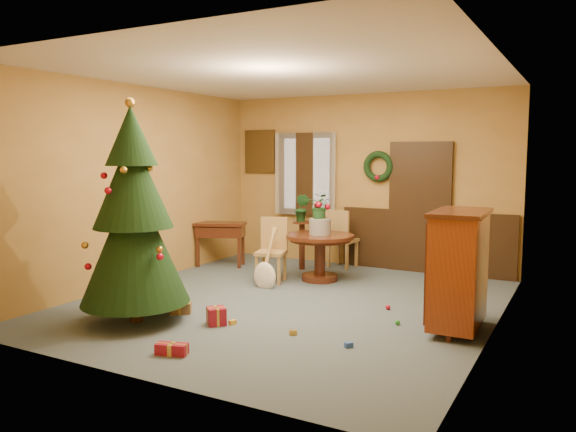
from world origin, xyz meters
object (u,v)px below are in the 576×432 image
Objects in this scene: chair_near at (272,247)px; writing_desk at (220,233)px; dining_table at (320,248)px; sideboard at (459,267)px; christmas_tree at (133,218)px.

chair_near is 1.47m from writing_desk.
dining_table is 1.07× the size of chair_near.
chair_near is 0.73× the size of sideboard.
dining_table is 0.78× the size of sideboard.
sideboard is (2.34, -1.48, 0.21)m from dining_table.
chair_near is at bearing -147.64° from dining_table.
writing_desk is at bearing 107.96° from christmas_tree.
christmas_tree reaches higher than writing_desk.
christmas_tree is (-0.96, -2.89, 0.71)m from dining_table.
chair_near reaches higher than writing_desk.
writing_desk is (-1.35, 0.58, 0.05)m from chair_near.
dining_table is at bearing 32.36° from chair_near.
writing_desk is at bearing 158.72° from sideboard.
chair_near is at bearing 159.56° from sideboard.
christmas_tree is at bearing -108.42° from dining_table.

